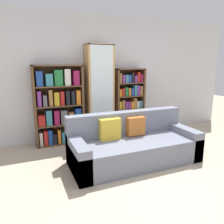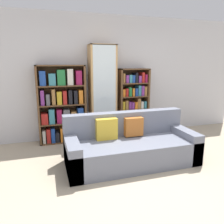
{
  "view_description": "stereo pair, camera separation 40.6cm",
  "coord_description": "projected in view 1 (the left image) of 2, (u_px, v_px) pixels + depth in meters",
  "views": [
    {
      "loc": [
        -1.65,
        -2.42,
        1.66
      ],
      "look_at": [
        -0.07,
        1.35,
        0.75
      ],
      "focal_mm": 35.0,
      "sensor_mm": 36.0,
      "label": 1
    },
    {
      "loc": [
        -1.27,
        -2.56,
        1.66
      ],
      "look_at": [
        -0.07,
        1.35,
        0.75
      ],
      "focal_mm": 35.0,
      "sensor_mm": 36.0,
      "label": 2
    }
  ],
  "objects": [
    {
      "name": "couch",
      "position": [
        133.0,
        145.0,
        3.75
      ],
      "size": [
        2.18,
        0.9,
        0.82
      ],
      "color": "slate",
      "rests_on": "ground"
    },
    {
      "name": "wall_back",
      "position": [
        99.0,
        78.0,
        4.92
      ],
      "size": [
        7.06,
        0.06,
        2.7
      ],
      "color": "silver",
      "rests_on": "ground"
    },
    {
      "name": "display_cabinet",
      "position": [
        99.0,
        93.0,
        4.77
      ],
      "size": [
        0.57,
        0.36,
        2.05
      ],
      "color": "tan",
      "rests_on": "ground"
    },
    {
      "name": "bookshelf_left",
      "position": [
        59.0,
        107.0,
        4.5
      ],
      "size": [
        0.99,
        0.32,
        1.63
      ],
      "color": "brown",
      "rests_on": "ground"
    },
    {
      "name": "wine_bottle",
      "position": [
        127.0,
        135.0,
        4.65
      ],
      "size": [
        0.08,
        0.08,
        0.4
      ],
      "color": "#192333",
      "rests_on": "ground"
    },
    {
      "name": "ground_plane",
      "position": [
        152.0,
        181.0,
        3.16
      ],
      "size": [
        16.0,
        16.0,
        0.0
      ],
      "primitive_type": "plane",
      "color": "tan"
    },
    {
      "name": "bookshelf_right",
      "position": [
        129.0,
        103.0,
        5.12
      ],
      "size": [
        0.7,
        0.32,
        1.55
      ],
      "color": "brown",
      "rests_on": "ground"
    }
  ]
}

